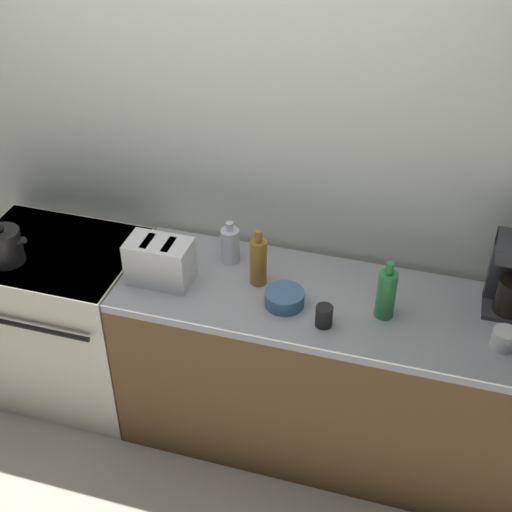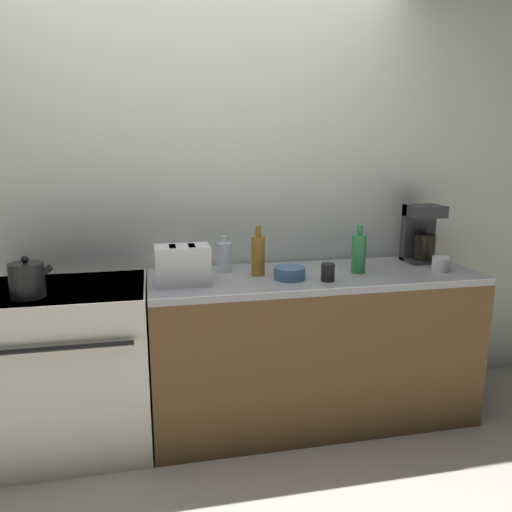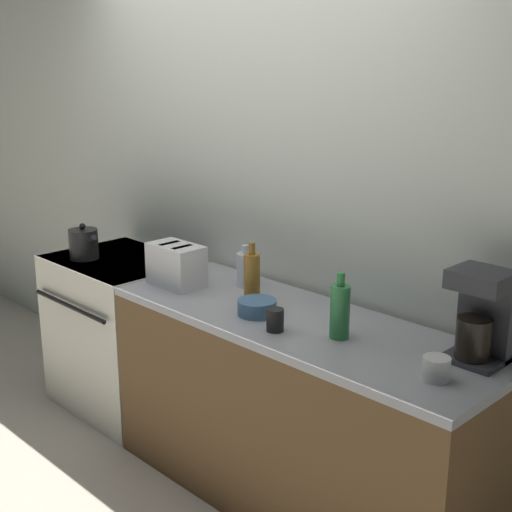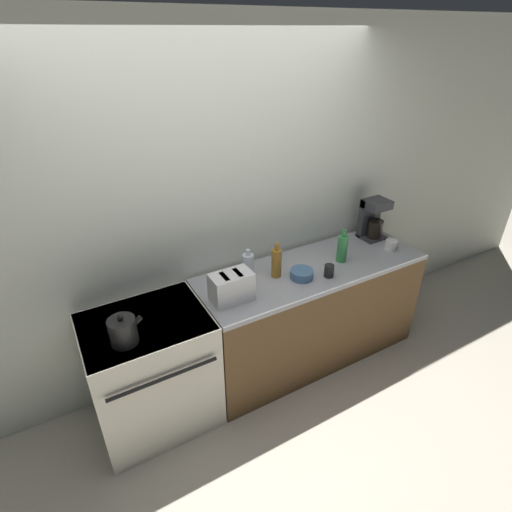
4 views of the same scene
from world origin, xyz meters
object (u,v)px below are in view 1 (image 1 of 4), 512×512
bottle_amber (258,261)px  bowl (285,298)px  bottle_green (386,294)px  cup_white (504,339)px  kettle (5,246)px  bottle_clear (230,245)px  cup_black (324,316)px  toaster (160,261)px  stove (66,318)px

bottle_amber → bowl: size_ratio=1.61×
bottle_green → bottle_amber: size_ratio=0.99×
cup_white → kettle: bearing=-178.7°
bottle_green → bottle_amber: bottle_amber is taller
bottle_clear → cup_white: size_ratio=2.14×
bowl → bottle_green: bearing=6.9°
cup_black → cup_white: 0.71m
toaster → bottle_clear: (0.25, 0.23, -0.02)m
bottle_clear → cup_black: bottle_clear is taller
stove → bottle_clear: 1.00m
toaster → cup_black: bearing=-6.8°
toaster → kettle: bearing=-174.7°
kettle → toaster: 0.74m
bottle_green → bowl: size_ratio=1.60×
toaster → bottle_amber: 0.43m
stove → cup_white: size_ratio=9.05×
toaster → bowl: 0.57m
stove → bowl: size_ratio=5.17×
stove → bowl: bearing=-3.8°
toaster → bottle_green: bottle_green is taller
kettle → bottle_green: bearing=3.6°
bottle_amber → cup_white: size_ratio=2.83×
stove → bottle_amber: 1.15m
kettle → cup_black: size_ratio=2.13×
kettle → bottle_green: (1.72, 0.11, 0.03)m
toaster → bowl: toaster is taller
stove → cup_black: size_ratio=9.31×
kettle → bowl: bearing=2.6°
bottle_amber → bowl: (0.15, -0.11, -0.08)m
cup_black → kettle: bearing=179.1°
bottle_amber → bottle_green: bearing=-6.5°
cup_black → bottle_green: bearing=30.1°
stove → toaster: size_ratio=3.15×
toaster → bottle_amber: bottle_amber is taller
kettle → bottle_amber: bearing=8.6°
kettle → cup_white: bearing=1.3°
stove → cup_white: cup_white is taller
cup_black → bowl: (-0.19, 0.08, -0.01)m
toaster → bottle_green: bearing=2.4°
kettle → toaster: toaster is taller
cup_black → cup_white: (0.71, 0.07, -0.01)m
cup_black → cup_white: cup_black is taller
toaster → cup_white: toaster is taller
bottle_green → bottle_amber: bearing=173.5°
toaster → bottle_green: size_ratio=1.03×
stove → cup_white: (2.05, -0.09, 0.47)m
bottle_amber → cup_white: (1.04, -0.12, -0.07)m
stove → bottle_clear: (0.84, 0.16, 0.52)m
stove → kettle: bearing=-137.0°
stove → bottle_clear: size_ratio=4.24×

